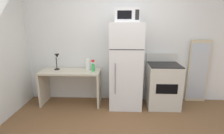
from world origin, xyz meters
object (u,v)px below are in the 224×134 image
at_px(spray_bottle, 93,67).
at_px(paper_towel_roll, 88,64).
at_px(microwave, 127,15).
at_px(oven_range, 163,85).
at_px(desk, 71,80).
at_px(desk_lamp, 57,59).
at_px(refrigerator, 126,66).
at_px(leaning_mirror, 198,72).

bearing_deg(spray_bottle, paper_towel_roll, 134.73).
xyz_separation_m(paper_towel_roll, microwave, (0.81, -0.16, 1.01)).
height_order(microwave, oven_range, microwave).
bearing_deg(oven_range, desk, 178.99).
height_order(desk, microwave, microwave).
relative_size(desk_lamp, microwave, 0.77).
xyz_separation_m(desk, refrigerator, (1.18, -0.05, 0.35)).
bearing_deg(refrigerator, leaning_mirror, 9.46).
bearing_deg(refrigerator, desk, 177.68).
distance_m(desk_lamp, oven_range, 2.33).
distance_m(desk, spray_bottle, 0.59).
bearing_deg(oven_range, microwave, -177.52).
height_order(refrigerator, leaning_mirror, refrigerator).
distance_m(paper_towel_roll, oven_range, 1.65).
relative_size(desk, spray_bottle, 5.09).
bearing_deg(refrigerator, spray_bottle, 178.35).
relative_size(oven_range, leaning_mirror, 0.79).
bearing_deg(oven_range, desk_lamp, 177.67).
bearing_deg(spray_bottle, microwave, -3.42).
xyz_separation_m(spray_bottle, refrigerator, (0.68, -0.02, 0.03)).
height_order(desk_lamp, refrigerator, refrigerator).
xyz_separation_m(microwave, leaning_mirror, (1.61, 0.29, -1.18)).
xyz_separation_m(spray_bottle, oven_range, (1.48, -0.01, -0.38)).
bearing_deg(microwave, paper_towel_roll, 168.48).
bearing_deg(leaning_mirror, spray_bottle, -173.81).
bearing_deg(paper_towel_roll, microwave, -11.52).
distance_m(spray_bottle, leaning_mirror, 2.31).
height_order(spray_bottle, leaning_mirror, leaning_mirror).
bearing_deg(desk_lamp, desk, -11.18).
height_order(oven_range, leaning_mirror, leaning_mirror).
height_order(spray_bottle, refrigerator, refrigerator).
bearing_deg(microwave, desk, 176.65).
relative_size(paper_towel_roll, spray_bottle, 0.96).
distance_m(spray_bottle, refrigerator, 0.68).
height_order(paper_towel_roll, refrigerator, refrigerator).
height_order(microwave, leaning_mirror, microwave).
bearing_deg(desk, paper_towel_roll, 14.14).
xyz_separation_m(refrigerator, microwave, (0.00, -0.02, 1.01)).
relative_size(paper_towel_roll, leaning_mirror, 0.17).
bearing_deg(spray_bottle, desk_lamp, 173.80).
xyz_separation_m(desk_lamp, paper_towel_roll, (0.67, 0.04, -0.12)).
bearing_deg(desk, spray_bottle, -3.25).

